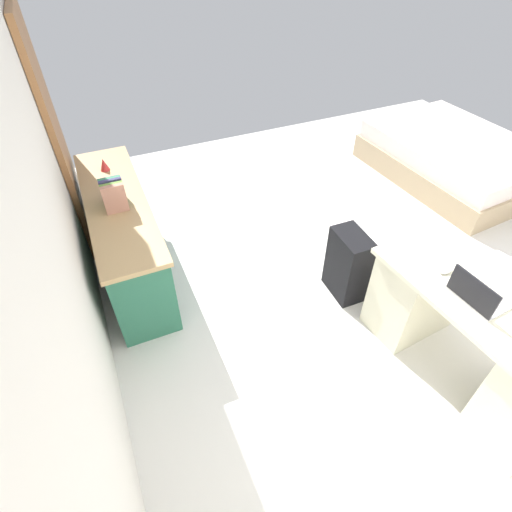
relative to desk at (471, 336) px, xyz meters
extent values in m
plane|color=silver|center=(1.08, -0.21, -0.40)|extent=(6.03, 6.03, 0.00)
cube|color=silver|center=(1.08, 2.31, 0.96)|extent=(4.32, 0.10, 2.72)
cube|color=#936038|center=(2.69, 2.23, 0.62)|extent=(0.88, 0.05, 2.04)
cube|color=beige|center=(0.00, 0.00, 0.34)|extent=(1.49, 0.79, 0.04)
cube|color=beige|center=(0.49, 0.04, -0.03)|extent=(0.45, 0.63, 0.72)
cube|color=#28664C|center=(2.01, 1.93, -0.04)|extent=(1.76, 0.44, 0.71)
cube|color=tan|center=(2.01, 1.93, 0.33)|extent=(1.80, 0.48, 0.04)
cube|color=#225641|center=(1.62, 1.70, -0.20)|extent=(0.67, 0.01, 0.25)
cube|color=#225641|center=(2.41, 1.70, -0.20)|extent=(0.67, 0.01, 0.25)
cube|color=tan|center=(2.10, -1.89, -0.26)|extent=(2.00, 1.54, 0.28)
cube|color=silver|center=(2.10, -1.89, -0.02)|extent=(1.93, 1.47, 0.20)
cube|color=black|center=(0.98, 0.31, -0.09)|extent=(0.36, 0.23, 0.61)
cube|color=#B7B7BC|center=(0.05, 0.07, 0.37)|extent=(0.33, 0.25, 0.02)
cube|color=black|center=(0.04, 0.17, 0.47)|extent=(0.31, 0.04, 0.19)
ellipsoid|color=white|center=(0.31, 0.09, 0.38)|extent=(0.07, 0.10, 0.03)
cube|color=tan|center=(1.84, 1.93, 0.47)|extent=(0.04, 0.17, 0.23)
cube|color=olive|center=(1.88, 1.93, 0.47)|extent=(0.04, 0.17, 0.23)
cube|color=#3B3966|center=(1.92, 1.93, 0.47)|extent=(0.03, 0.17, 0.24)
cube|color=#3B835D|center=(1.96, 1.93, 0.47)|extent=(0.04, 0.17, 0.23)
cube|color=teal|center=(2.00, 1.93, 0.45)|extent=(0.03, 0.17, 0.19)
cube|color=navy|center=(2.04, 1.93, 0.44)|extent=(0.04, 0.17, 0.19)
cone|color=red|center=(2.52, 1.93, 0.41)|extent=(0.08, 0.08, 0.11)
camera|label=1|loc=(-0.93, 1.97, 2.22)|focal=28.53mm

